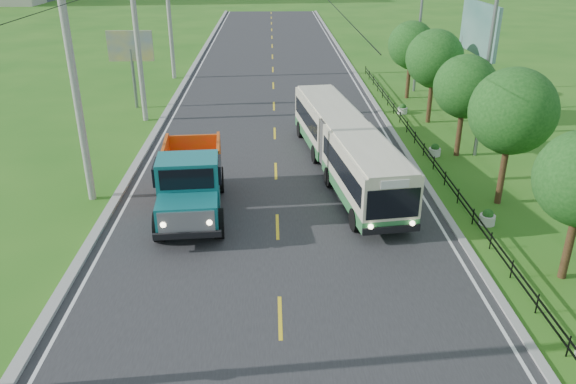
{
  "coord_description": "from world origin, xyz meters",
  "views": [
    {
      "loc": [
        -0.2,
        -14.19,
        10.71
      ],
      "look_at": [
        0.41,
        5.25,
        1.9
      ],
      "focal_mm": 35.0,
      "sensor_mm": 36.0,
      "label": 1
    }
  ],
  "objects_px": {
    "pole_far": "(170,15)",
    "pole_mid": "(138,40)",
    "tree_back": "(411,47)",
    "planter_mid": "(435,150)",
    "streetlight_mid": "(485,64)",
    "planter_far": "(403,109)",
    "planter_near": "(487,218)",
    "tree_third": "(512,115)",
    "bus": "(344,143)",
    "streetlight_far": "(418,25)",
    "tree_fourth": "(465,89)",
    "tree_fifth": "(434,61)",
    "dump_truck": "(190,178)",
    "pole_near": "(76,87)",
    "billboard_left": "(131,51)",
    "billboard_right": "(478,36)"
  },
  "relations": [
    {
      "from": "tree_fourth",
      "to": "tree_back",
      "type": "bearing_deg",
      "value": 90.0
    },
    {
      "from": "planter_mid",
      "to": "planter_near",
      "type": "bearing_deg",
      "value": -90.0
    },
    {
      "from": "pole_far",
      "to": "streetlight_mid",
      "type": "xyz_separation_m",
      "value": [
        18.9,
        -19.0,
        -0.19
      ]
    },
    {
      "from": "pole_far",
      "to": "pole_mid",
      "type": "bearing_deg",
      "value": -90.0
    },
    {
      "from": "tree_back",
      "to": "bus",
      "type": "xyz_separation_m",
      "value": [
        -6.51,
        -14.65,
        -2.01
      ]
    },
    {
      "from": "tree_third",
      "to": "planter_far",
      "type": "height_order",
      "value": "tree_third"
    },
    {
      "from": "pole_near",
      "to": "planter_near",
      "type": "distance_m",
      "value": 17.79
    },
    {
      "from": "billboard_left",
      "to": "planter_far",
      "type": "bearing_deg",
      "value": -6.31
    },
    {
      "from": "billboard_left",
      "to": "tree_fourth",
      "type": "bearing_deg",
      "value": -26.99
    },
    {
      "from": "pole_far",
      "to": "tree_third",
      "type": "bearing_deg",
      "value": -53.91
    },
    {
      "from": "tree_third",
      "to": "dump_truck",
      "type": "height_order",
      "value": "tree_third"
    },
    {
      "from": "pole_far",
      "to": "tree_third",
      "type": "height_order",
      "value": "pole_far"
    },
    {
      "from": "pole_mid",
      "to": "planter_mid",
      "type": "distance_m",
      "value": 18.88
    },
    {
      "from": "billboard_right",
      "to": "bus",
      "type": "relative_size",
      "value": 0.51
    },
    {
      "from": "streetlight_far",
      "to": "bus",
      "type": "relative_size",
      "value": 0.63
    },
    {
      "from": "tree_fourth",
      "to": "billboard_left",
      "type": "xyz_separation_m",
      "value": [
        -19.36,
        9.86,
        0.28
      ]
    },
    {
      "from": "pole_near",
      "to": "tree_fourth",
      "type": "relative_size",
      "value": 1.85
    },
    {
      "from": "planter_mid",
      "to": "pole_mid",
      "type": "bearing_deg",
      "value": 157.46
    },
    {
      "from": "billboard_right",
      "to": "planter_near",
      "type": "bearing_deg",
      "value": -104.8
    },
    {
      "from": "tree_third",
      "to": "planter_mid",
      "type": "xyz_separation_m",
      "value": [
        -1.26,
        5.86,
        -3.7
      ]
    },
    {
      "from": "tree_fifth",
      "to": "streetlight_mid",
      "type": "distance_m",
      "value": 6.28
    },
    {
      "from": "planter_far",
      "to": "pole_near",
      "type": "bearing_deg",
      "value": -142.37
    },
    {
      "from": "planter_mid",
      "to": "planter_far",
      "type": "distance_m",
      "value": 8.0
    },
    {
      "from": "bus",
      "to": "streetlight_far",
      "type": "bearing_deg",
      "value": 58.38
    },
    {
      "from": "planter_near",
      "to": "planter_mid",
      "type": "relative_size",
      "value": 1.0
    },
    {
      "from": "pole_far",
      "to": "tree_fifth",
      "type": "xyz_separation_m",
      "value": [
        18.12,
        -12.86,
        -1.24
      ]
    },
    {
      "from": "pole_mid",
      "to": "planter_far",
      "type": "relative_size",
      "value": 14.93
    },
    {
      "from": "planter_mid",
      "to": "bus",
      "type": "xyz_separation_m",
      "value": [
        -5.26,
        -2.51,
        1.36
      ]
    },
    {
      "from": "tree_third",
      "to": "planter_far",
      "type": "xyz_separation_m",
      "value": [
        -1.26,
        13.86,
        -3.7
      ]
    },
    {
      "from": "pole_near",
      "to": "pole_mid",
      "type": "relative_size",
      "value": 1.0
    },
    {
      "from": "tree_back",
      "to": "planter_mid",
      "type": "xyz_separation_m",
      "value": [
        -1.26,
        -12.14,
        -3.37
      ]
    },
    {
      "from": "tree_back",
      "to": "planter_mid",
      "type": "bearing_deg",
      "value": -95.91
    },
    {
      "from": "streetlight_mid",
      "to": "streetlight_far",
      "type": "relative_size",
      "value": 1.0
    },
    {
      "from": "bus",
      "to": "planter_mid",
      "type": "bearing_deg",
      "value": 17.78
    },
    {
      "from": "streetlight_mid",
      "to": "planter_far",
      "type": "height_order",
      "value": "streetlight_mid"
    },
    {
      "from": "planter_far",
      "to": "tree_fifth",
      "type": "bearing_deg",
      "value": -55.95
    },
    {
      "from": "tree_fourth",
      "to": "planter_mid",
      "type": "distance_m",
      "value": 3.53
    },
    {
      "from": "pole_near",
      "to": "tree_fifth",
      "type": "bearing_deg",
      "value": 31.59
    },
    {
      "from": "tree_fifth",
      "to": "streetlight_far",
      "type": "bearing_deg",
      "value": 84.29
    },
    {
      "from": "tree_fifth",
      "to": "dump_truck",
      "type": "xyz_separation_m",
      "value": [
        -13.46,
        -12.67,
        -2.25
      ]
    },
    {
      "from": "planter_far",
      "to": "billboard_left",
      "type": "bearing_deg",
      "value": 173.69
    },
    {
      "from": "streetlight_far",
      "to": "tree_third",
      "type": "bearing_deg",
      "value": -92.27
    },
    {
      "from": "billboard_left",
      "to": "tree_third",
      "type": "bearing_deg",
      "value": -39.33
    },
    {
      "from": "tree_fifth",
      "to": "dump_truck",
      "type": "bearing_deg",
      "value": -136.74
    },
    {
      "from": "planter_near",
      "to": "bus",
      "type": "xyz_separation_m",
      "value": [
        -5.26,
        5.49,
        1.36
      ]
    },
    {
      "from": "pole_mid",
      "to": "planter_near",
      "type": "relative_size",
      "value": 14.93
    },
    {
      "from": "tree_third",
      "to": "tree_fifth",
      "type": "bearing_deg",
      "value": 90.0
    },
    {
      "from": "planter_near",
      "to": "dump_truck",
      "type": "height_order",
      "value": "dump_truck"
    },
    {
      "from": "tree_fifth",
      "to": "dump_truck",
      "type": "relative_size",
      "value": 0.84
    },
    {
      "from": "tree_third",
      "to": "planter_far",
      "type": "bearing_deg",
      "value": 95.18
    }
  ]
}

